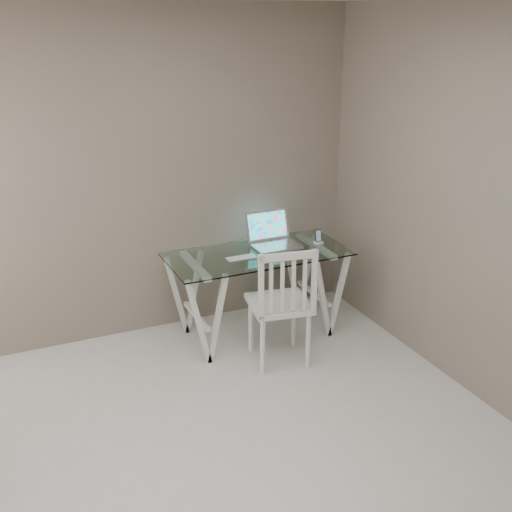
% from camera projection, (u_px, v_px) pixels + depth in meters
% --- Properties ---
extents(room, '(4.50, 4.52, 2.71)m').
position_uv_depth(room, '(215.00, 212.00, 3.09)').
color(room, '#BCB9B4').
rests_on(room, ground).
extents(desk, '(1.50, 0.70, 0.75)m').
position_uv_depth(desk, '(258.00, 293.00, 5.43)').
color(desk, silver).
rests_on(desk, ground).
extents(chair, '(0.52, 0.52, 0.99)m').
position_uv_depth(chair, '(282.00, 301.00, 4.90)').
color(chair, silver).
rests_on(chair, ground).
extents(laptop, '(0.39, 0.35, 0.27)m').
position_uv_depth(laptop, '(272.00, 237.00, 5.48)').
color(laptop, silver).
rests_on(laptop, desk).
extents(keyboard, '(0.25, 0.11, 0.01)m').
position_uv_depth(keyboard, '(241.00, 258.00, 5.19)').
color(keyboard, silver).
rests_on(keyboard, desk).
extents(mouse, '(0.12, 0.07, 0.04)m').
position_uv_depth(mouse, '(265.00, 261.00, 5.08)').
color(mouse, white).
rests_on(mouse, desk).
extents(phone_dock, '(0.06, 0.06, 0.12)m').
position_uv_depth(phone_dock, '(318.00, 240.00, 5.51)').
color(phone_dock, white).
rests_on(phone_dock, desk).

